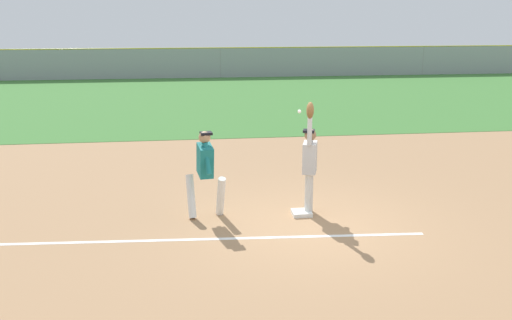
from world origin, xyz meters
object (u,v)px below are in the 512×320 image
fielder (310,159)px  parked_car_red (184,62)px  runner (205,168)px  first_base (302,213)px  parked_car_silver (103,62)px  baseball (299,111)px  parked_car_black (266,61)px  parked_car_tan (336,60)px

fielder → parked_car_red: bearing=-68.5°
parked_car_red → runner: bearing=-82.6°
first_base → parked_car_silver: parked_car_silver is taller
runner → baseball: 2.16m
baseball → parked_car_black: (3.38, 27.91, -1.34)m
parked_car_tan → parked_car_black: bearing=-174.5°
baseball → parked_car_silver: bearing=104.8°
fielder → parked_car_black: (3.22, 28.23, -0.45)m
runner → fielder: bearing=-9.9°
parked_car_silver → parked_car_tan: same height
first_base → parked_car_tan: bearing=73.7°
first_base → parked_car_black: bearing=83.2°
first_base → runner: size_ratio=0.22×
runner → parked_car_silver: (-5.57, 28.49, -0.32)m
runner → parked_car_black: bearing=71.0°
first_base → parked_car_black: parked_car_black is taller
baseball → parked_car_tan: bearing=73.5°
runner → parked_car_black: size_ratio=0.39×
fielder → parked_car_tan: (8.19, 28.47, -0.45)m
parked_car_silver → parked_car_tan: 15.80m
parked_car_silver → fielder: bearing=-79.1°
parked_car_black → parked_car_red: bearing=-177.4°
parked_car_silver → parked_car_red: size_ratio=0.98×
first_base → runner: (-1.89, 0.13, 0.96)m
first_base → parked_car_red: parked_car_red is taller
first_base → runner: bearing=176.0°
first_base → baseball: size_ratio=5.14×
parked_car_silver → parked_car_red: bearing=-8.1°
parked_car_tan → first_base: bearing=-103.6°
baseball → parked_car_tan: baseball is taller
fielder → parked_car_silver: (-7.61, 28.54, -0.45)m
baseball → parked_car_silver: (-7.45, 28.22, -1.34)m
fielder → parked_car_tan: bearing=-89.3°
fielder → runner: bearing=15.4°
fielder → runner: fielder is taller
fielder → parked_car_silver: size_ratio=0.50×
fielder → parked_car_black: fielder is taller
parked_car_black → parked_car_tan: size_ratio=0.99×
runner → parked_car_black: (5.26, 28.17, -0.32)m
parked_car_red → parked_car_silver: bearing=-177.2°
first_base → parked_car_red: size_ratio=0.08×
runner → parked_car_silver: bearing=92.6°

